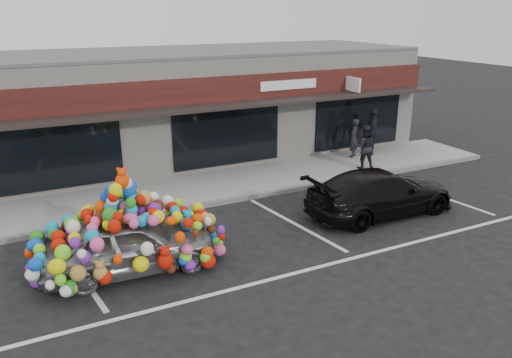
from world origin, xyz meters
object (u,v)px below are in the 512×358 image
pedestrian_a (353,138)px  pedestrian_b (364,147)px  toy_car (128,237)px  pedestrian_c (372,131)px  black_sedan (381,192)px

pedestrian_a → pedestrian_b: 1.53m
toy_car → pedestrian_a: bearing=-60.8°
toy_car → pedestrian_c: size_ratio=2.26×
pedestrian_b → toy_car: bearing=44.2°
toy_car → black_sedan: bearing=-86.3°
toy_car → pedestrian_a: toy_car is taller
pedestrian_a → pedestrian_b: size_ratio=0.95×
toy_car → pedestrian_c: (11.11, 5.02, 0.27)m
pedestrian_c → toy_car: bearing=-25.1°
black_sedan → pedestrian_c: (3.59, 4.91, 0.44)m
toy_car → black_sedan: (7.52, 0.10, -0.17)m
pedestrian_a → toy_car: bearing=-13.4°
pedestrian_b → pedestrian_c: (1.48, 1.40, 0.14)m
toy_car → pedestrian_a: size_ratio=2.78×
black_sedan → pedestrian_c: pedestrian_c is taller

